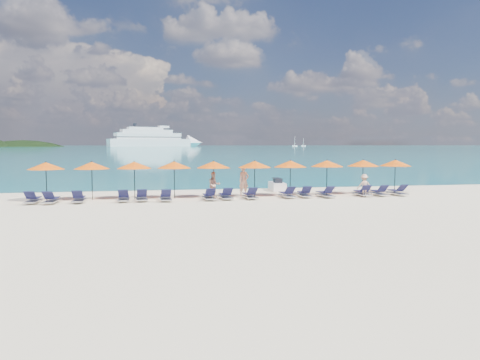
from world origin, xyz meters
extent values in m
plane|color=beige|center=(0.00, 0.00, 0.00)|extent=(1400.00, 1400.00, 0.00)
cube|color=#1FA9B2|center=(0.00, 660.00, 0.01)|extent=(1600.00, 1300.00, 0.01)
ellipsoid|color=black|center=(-150.00, 560.00, -35.00)|extent=(162.00, 126.00, 85.50)
cube|color=silver|center=(-5.11, 578.59, 4.71)|extent=(104.20, 50.97, 9.42)
cone|color=silver|center=(53.79, 598.47, 4.71)|extent=(26.26, 26.26, 20.72)
cube|color=silver|center=(-6.90, 577.99, 13.19)|extent=(83.66, 41.67, 7.54)
cube|color=silver|center=(-8.68, 577.39, 18.84)|extent=(65.39, 33.92, 4.71)
cube|color=silver|center=(-10.47, 576.79, 22.61)|extent=(44.85, 24.62, 3.30)
cube|color=black|center=(-6.90, 577.99, 11.77)|extent=(84.70, 42.18, 0.85)
cube|color=black|center=(-6.90, 577.99, 15.07)|extent=(82.62, 41.16, 0.85)
cylinder|color=black|center=(-22.78, 572.63, 26.37)|extent=(4.14, 4.14, 5.18)
cube|color=silver|center=(189.56, 554.02, 0.78)|extent=(5.87, 1.96, 1.56)
cylinder|color=silver|center=(189.56, 554.02, 5.87)|extent=(0.35, 0.35, 9.78)
cube|color=silver|center=(172.47, 537.23, 0.87)|extent=(6.54, 2.18, 1.74)
cylinder|color=silver|center=(172.47, 537.23, 6.54)|extent=(0.39, 0.39, 10.91)
cube|color=white|center=(3.68, 8.31, 0.30)|extent=(1.11, 2.47, 0.55)
cube|color=black|center=(3.67, 8.11, 0.70)|extent=(0.59, 1.04, 0.35)
cylinder|color=black|center=(3.74, 8.90, 0.85)|extent=(0.55, 0.11, 0.06)
imported|color=tan|center=(0.69, 5.31, 0.95)|extent=(0.81, 0.67, 1.91)
imported|color=tan|center=(-1.29, 4.66, 0.79)|extent=(0.83, 0.55, 1.58)
imported|color=tan|center=(7.95, 3.53, 0.70)|extent=(0.94, 0.49, 1.40)
cylinder|color=black|center=(-10.95, 5.05, 1.10)|extent=(0.05, 0.05, 2.20)
cone|color=#E9560A|center=(-10.95, 5.05, 2.02)|extent=(2.10, 2.10, 0.42)
sphere|color=black|center=(-10.95, 5.05, 2.24)|extent=(0.08, 0.08, 0.08)
cylinder|color=black|center=(-8.42, 5.05, 1.10)|extent=(0.05, 0.05, 2.20)
cone|color=#E9560A|center=(-8.42, 5.05, 2.02)|extent=(2.10, 2.10, 0.42)
sphere|color=black|center=(-8.42, 5.05, 2.24)|extent=(0.08, 0.08, 0.08)
cylinder|color=black|center=(-6.00, 5.08, 1.10)|extent=(0.05, 0.05, 2.20)
cone|color=#E9560A|center=(-6.00, 5.08, 2.02)|extent=(2.10, 2.10, 0.42)
sphere|color=black|center=(-6.00, 5.08, 2.24)|extent=(0.08, 0.08, 0.08)
cylinder|color=black|center=(-3.65, 4.95, 1.10)|extent=(0.05, 0.05, 2.20)
cone|color=#E9560A|center=(-3.65, 4.95, 2.02)|extent=(2.10, 2.10, 0.42)
sphere|color=black|center=(-3.65, 4.95, 2.24)|extent=(0.08, 0.08, 0.08)
cylinder|color=black|center=(-1.28, 4.86, 1.10)|extent=(0.05, 0.05, 2.20)
cone|color=#E9560A|center=(-1.28, 4.86, 2.02)|extent=(2.10, 2.10, 0.42)
sphere|color=black|center=(-1.28, 4.86, 2.24)|extent=(0.08, 0.08, 0.08)
cylinder|color=black|center=(1.29, 4.86, 1.10)|extent=(0.05, 0.05, 2.20)
cone|color=#E9560A|center=(1.29, 4.86, 2.02)|extent=(2.10, 2.10, 0.42)
sphere|color=black|center=(1.29, 4.86, 2.24)|extent=(0.08, 0.08, 0.08)
cylinder|color=black|center=(3.60, 4.92, 1.10)|extent=(0.05, 0.05, 2.20)
cone|color=#E9560A|center=(3.60, 4.92, 2.02)|extent=(2.10, 2.10, 0.42)
sphere|color=black|center=(3.60, 4.92, 2.24)|extent=(0.08, 0.08, 0.08)
cylinder|color=black|center=(6.09, 5.05, 1.10)|extent=(0.05, 0.05, 2.20)
cone|color=#E9560A|center=(6.09, 5.05, 2.02)|extent=(2.10, 2.10, 0.42)
sphere|color=black|center=(6.09, 5.05, 2.24)|extent=(0.08, 0.08, 0.08)
cylinder|color=black|center=(8.60, 5.10, 1.10)|extent=(0.05, 0.05, 2.20)
cone|color=#E9560A|center=(8.60, 5.10, 2.02)|extent=(2.10, 2.10, 0.42)
sphere|color=black|center=(8.60, 5.10, 2.24)|extent=(0.08, 0.08, 0.08)
cylinder|color=black|center=(10.85, 5.03, 1.10)|extent=(0.05, 0.05, 2.20)
cone|color=#E9560A|center=(10.85, 5.03, 2.02)|extent=(2.10, 2.10, 0.42)
sphere|color=black|center=(10.85, 5.03, 2.24)|extent=(0.08, 0.08, 0.08)
cube|color=silver|center=(-11.42, 3.86, 0.14)|extent=(0.67, 1.72, 0.06)
cube|color=#161639|center=(-11.42, 4.11, 0.30)|extent=(0.58, 1.11, 0.04)
cube|color=#161639|center=(-11.44, 3.31, 0.55)|extent=(0.56, 0.55, 0.43)
cube|color=silver|center=(-10.42, 3.64, 0.14)|extent=(0.76, 1.75, 0.06)
cube|color=#161639|center=(-10.40, 3.89, 0.30)|extent=(0.64, 1.14, 0.04)
cube|color=#161639|center=(-10.47, 3.09, 0.55)|extent=(0.59, 0.58, 0.43)
cube|color=silver|center=(-9.00, 3.79, 0.14)|extent=(0.65, 1.71, 0.06)
cube|color=#161639|center=(-9.01, 4.04, 0.30)|extent=(0.57, 1.11, 0.04)
cube|color=#161639|center=(-8.99, 3.24, 0.55)|extent=(0.56, 0.54, 0.43)
cube|color=silver|center=(-6.57, 3.78, 0.14)|extent=(0.63, 1.70, 0.06)
cube|color=#161639|center=(-6.57, 4.03, 0.30)|extent=(0.55, 1.10, 0.04)
cube|color=#161639|center=(-6.56, 3.23, 0.55)|extent=(0.55, 0.54, 0.43)
cube|color=silver|center=(-5.57, 3.84, 0.14)|extent=(0.70, 1.73, 0.06)
cube|color=#161639|center=(-5.58, 4.09, 0.30)|extent=(0.60, 1.12, 0.04)
cube|color=#161639|center=(-5.55, 3.29, 0.55)|extent=(0.57, 0.56, 0.43)
cube|color=silver|center=(-4.23, 3.60, 0.14)|extent=(0.65, 1.71, 0.06)
cube|color=#161639|center=(-4.23, 3.85, 0.30)|extent=(0.57, 1.11, 0.04)
cube|color=#161639|center=(-4.22, 3.05, 0.55)|extent=(0.56, 0.55, 0.43)
cube|color=silver|center=(-1.72, 3.60, 0.14)|extent=(0.67, 1.72, 0.06)
cube|color=#161639|center=(-1.73, 3.85, 0.30)|extent=(0.59, 1.12, 0.04)
cube|color=#161639|center=(-1.71, 3.05, 0.55)|extent=(0.57, 0.55, 0.43)
cube|color=silver|center=(-0.73, 3.73, 0.14)|extent=(0.69, 1.72, 0.06)
cube|color=#161639|center=(-0.74, 3.98, 0.30)|extent=(0.60, 1.12, 0.04)
cube|color=#161639|center=(-0.70, 3.18, 0.55)|extent=(0.57, 0.56, 0.43)
cube|color=silver|center=(0.74, 3.71, 0.14)|extent=(0.70, 1.73, 0.06)
cube|color=#161639|center=(0.73, 3.96, 0.30)|extent=(0.60, 1.13, 0.04)
cube|color=#161639|center=(0.76, 3.16, 0.55)|extent=(0.58, 0.56, 0.43)
cube|color=silver|center=(3.07, 3.83, 0.14)|extent=(0.71, 1.73, 0.06)
cube|color=#161639|center=(3.05, 4.08, 0.30)|extent=(0.61, 1.13, 0.04)
cube|color=#161639|center=(3.10, 3.28, 0.55)|extent=(0.58, 0.57, 0.43)
cube|color=silver|center=(4.18, 3.89, 0.14)|extent=(0.74, 1.74, 0.06)
cube|color=#161639|center=(4.20, 4.14, 0.30)|extent=(0.63, 1.14, 0.04)
cube|color=#161639|center=(4.14, 3.34, 0.55)|extent=(0.59, 0.58, 0.43)
cube|color=silver|center=(5.44, 3.66, 0.14)|extent=(0.75, 1.74, 0.06)
cube|color=#161639|center=(5.42, 3.91, 0.30)|extent=(0.64, 1.14, 0.04)
cube|color=#161639|center=(5.49, 3.11, 0.55)|extent=(0.59, 0.58, 0.43)
cube|color=silver|center=(7.97, 3.85, 0.14)|extent=(0.66, 1.71, 0.06)
cube|color=#161639|center=(7.97, 4.10, 0.30)|extent=(0.57, 1.11, 0.04)
cube|color=#161639|center=(7.96, 3.30, 0.55)|extent=(0.56, 0.55, 0.43)
cube|color=silver|center=(9.08, 3.79, 0.14)|extent=(0.64, 1.71, 0.06)
cube|color=#161639|center=(9.08, 4.04, 0.30)|extent=(0.56, 1.11, 0.04)
cube|color=#161639|center=(9.07, 3.24, 0.55)|extent=(0.56, 0.54, 0.43)
cube|color=silver|center=(10.37, 3.86, 0.14)|extent=(0.74, 1.74, 0.06)
cube|color=#161639|center=(10.36, 4.11, 0.30)|extent=(0.63, 1.14, 0.04)
cube|color=#161639|center=(10.41, 3.31, 0.55)|extent=(0.59, 0.57, 0.43)
camera|label=1|loc=(-5.08, -23.32, 3.27)|focal=35.00mm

